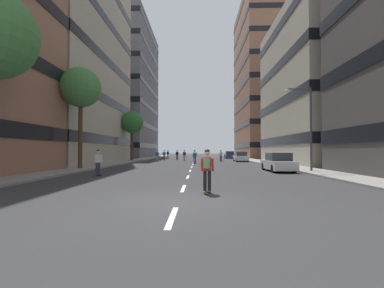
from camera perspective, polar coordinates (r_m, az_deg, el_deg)
ground_plane at (r=40.38m, az=0.42°, el=-3.84°), size 189.91×189.91×0.00m
sidewalk_left at (r=45.53m, az=-11.89°, el=-3.44°), size 2.71×87.04×0.14m
sidewalk_right at (r=45.24m, az=12.98°, el=-3.45°), size 2.71×87.04×0.14m
lane_markings at (r=41.72m, az=0.45°, el=-3.75°), size 0.16×72.20×0.01m
building_left_mid at (r=42.81m, az=-30.00°, el=21.23°), size 18.10×21.21×35.94m
building_left_far at (r=68.35m, az=-16.67°, el=11.07°), size 18.10×23.74×32.62m
building_right_mid at (r=39.73m, az=31.21°, el=10.62°), size 18.10×19.02×19.53m
building_right_far at (r=68.57m, az=18.30°, el=13.33°), size 18.10×22.65×37.95m
parked_car_near at (r=40.37m, az=10.70°, el=-2.82°), size 1.82×4.40×1.52m
parked_car_mid at (r=54.44m, az=8.27°, el=-2.45°), size 1.82×4.40×1.52m
parked_car_far at (r=22.28m, az=18.46°, el=-3.96°), size 1.82×4.40×1.52m
street_tree_near at (r=41.91m, az=-13.09°, el=4.66°), size 3.49×3.49×7.77m
street_tree_far at (r=25.41m, az=-23.36°, el=11.24°), size 3.52×3.52×8.92m
streetlamp_right at (r=22.12m, az=23.91°, el=4.99°), size 2.13×0.30×6.50m
skater_0 at (r=32.86m, az=0.61°, el=-2.63°), size 0.55×0.92×1.78m
skater_1 at (r=39.62m, az=-7.71°, el=-2.45°), size 0.56×0.92×1.78m
skater_2 at (r=18.46m, az=-20.07°, el=-3.60°), size 0.56×0.92×1.78m
skater_3 at (r=46.92m, az=-3.31°, el=-2.29°), size 0.56×0.92×1.78m
skater_4 at (r=40.24m, az=6.40°, el=-2.39°), size 0.56×0.92×1.78m
skater_5 at (r=50.92m, az=-5.35°, el=-2.18°), size 0.57×0.92×1.78m
skater_6 at (r=41.98m, az=-1.69°, el=-2.36°), size 0.56×0.92×1.78m
skater_7 at (r=10.50m, az=3.35°, el=-5.27°), size 0.56×0.92×1.78m
skater_8 at (r=45.10m, az=-6.17°, el=-2.32°), size 0.56×0.92×1.78m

